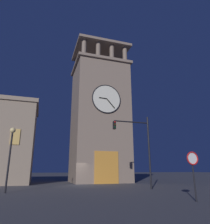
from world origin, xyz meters
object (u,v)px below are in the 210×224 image
object	(u,v)px
traffic_signal_near	(139,141)
no_horn_sign	(193,162)
clocktower	(100,118)
street_lamp	(11,146)

from	to	relation	value
traffic_signal_near	no_horn_sign	world-z (taller)	traffic_signal_near
clocktower	traffic_signal_near	size ratio (longest dim) A/B	3.54
traffic_signal_near	street_lamp	xyz separation A→B (m)	(11.05, -0.49, -0.83)
traffic_signal_near	street_lamp	size ratio (longest dim) A/B	1.34
clocktower	traffic_signal_near	bearing A→B (deg)	92.78
no_horn_sign	street_lamp	bearing A→B (deg)	-36.48
street_lamp	no_horn_sign	distance (m)	13.36
traffic_signal_near	street_lamp	bearing A→B (deg)	-2.55
traffic_signal_near	no_horn_sign	xyz separation A→B (m)	(0.37, 7.41, -2.21)
street_lamp	traffic_signal_near	bearing A→B (deg)	177.45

